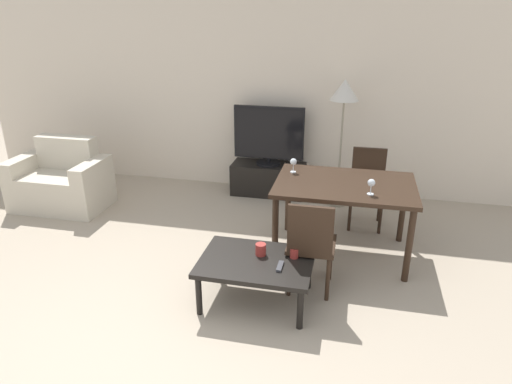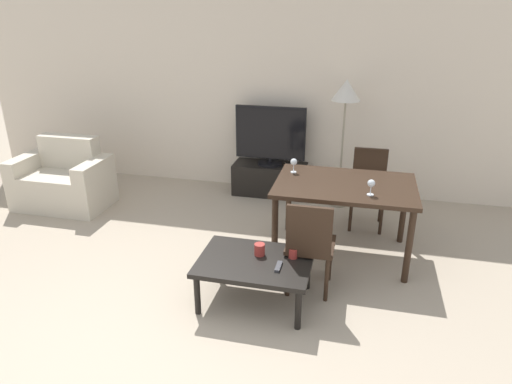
% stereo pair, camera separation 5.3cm
% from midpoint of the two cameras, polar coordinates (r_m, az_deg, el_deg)
% --- Properties ---
extents(ground_plane, '(18.00, 18.00, 0.00)m').
position_cam_midpoint_polar(ground_plane, '(3.46, -16.12, -20.54)').
color(ground_plane, tan).
extents(wall_back, '(7.67, 0.06, 2.70)m').
position_cam_midpoint_polar(wall_back, '(6.03, -0.58, 13.08)').
color(wall_back, beige).
rests_on(wall_back, ground_plane).
extents(armchair, '(1.10, 0.67, 0.83)m').
position_cam_midpoint_polar(armchair, '(6.06, -22.65, 1.19)').
color(armchair, beige).
rests_on(armchair, ground_plane).
extents(tv_stand, '(0.94, 0.41, 0.41)m').
position_cam_midpoint_polar(tv_stand, '(5.99, 2.00, 1.65)').
color(tv_stand, black).
rests_on(tv_stand, ground_plane).
extents(tv, '(0.90, 0.31, 0.75)m').
position_cam_midpoint_polar(tv, '(5.81, 2.07, 7.01)').
color(tv, black).
rests_on(tv, tv_stand).
extents(coffee_table, '(0.92, 0.67, 0.39)m').
position_cam_midpoint_polar(coffee_table, '(3.77, 0.26, -9.05)').
color(coffee_table, black).
rests_on(coffee_table, ground_plane).
extents(dining_table, '(1.32, 0.90, 0.75)m').
position_cam_midpoint_polar(dining_table, '(4.43, 11.36, 0.01)').
color(dining_table, black).
rests_on(dining_table, ground_plane).
extents(dining_chair_near, '(0.40, 0.40, 0.86)m').
position_cam_midpoint_polar(dining_chair_near, '(3.83, 7.14, -6.32)').
color(dining_chair_near, black).
rests_on(dining_chair_near, ground_plane).
extents(dining_chair_far, '(0.40, 0.40, 0.86)m').
position_cam_midpoint_polar(dining_chair_far, '(5.20, 14.16, 1.00)').
color(dining_chair_far, black).
rests_on(dining_chair_far, ground_plane).
extents(floor_lamp, '(0.34, 0.34, 1.54)m').
position_cam_midpoint_polar(floor_lamp, '(5.44, 11.45, 11.51)').
color(floor_lamp, gray).
rests_on(floor_lamp, ground_plane).
extents(remote_primary, '(0.04, 0.15, 0.02)m').
position_cam_midpoint_polar(remote_primary, '(3.65, 3.25, -9.28)').
color(remote_primary, '#38383D').
rests_on(remote_primary, coffee_table).
extents(cup_white_near, '(0.07, 0.07, 0.08)m').
position_cam_midpoint_polar(cup_white_near, '(3.78, 5.07, -7.63)').
color(cup_white_near, maroon).
rests_on(cup_white_near, coffee_table).
extents(cup_colored_far, '(0.09, 0.09, 0.10)m').
position_cam_midpoint_polar(cup_colored_far, '(3.80, 0.85, -7.19)').
color(cup_colored_far, maroon).
rests_on(cup_colored_far, coffee_table).
extents(wine_glass_left, '(0.07, 0.07, 0.15)m').
position_cam_midpoint_polar(wine_glass_left, '(4.14, 14.56, 0.93)').
color(wine_glass_left, silver).
rests_on(wine_glass_left, dining_table).
extents(wine_glass_center, '(0.07, 0.07, 0.15)m').
position_cam_midpoint_polar(wine_glass_center, '(4.59, 5.08, 3.66)').
color(wine_glass_center, silver).
rests_on(wine_glass_center, dining_table).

